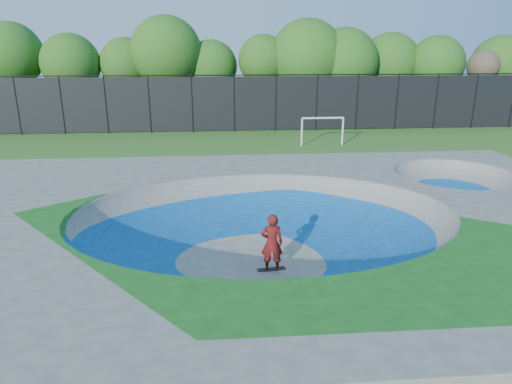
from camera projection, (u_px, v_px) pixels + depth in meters
ground at (263, 259)px, 13.37m from camera, size 120.00×120.00×0.00m
skate_deck at (263, 235)px, 13.14m from camera, size 22.00×14.00×1.50m
skater at (272, 243)px, 12.41m from camera, size 0.62×0.42×1.68m
skateboard at (272, 270)px, 12.65m from camera, size 0.80×0.31×0.05m
soccer_goal at (323, 126)px, 28.24m from camera, size 2.70×0.12×1.78m
fence at (234, 102)px, 32.66m from camera, size 48.09×0.09×4.04m
treeline at (216, 59)px, 36.57m from camera, size 52.11×7.24×8.73m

